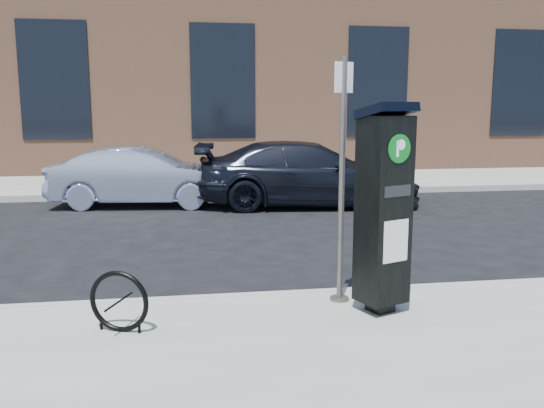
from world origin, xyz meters
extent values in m
plane|color=black|center=(0.00, 0.00, 0.00)|extent=(120.00, 120.00, 0.00)
cube|color=gray|center=(0.00, 14.00, 0.07)|extent=(60.00, 12.00, 0.15)
cube|color=#9E9B93|center=(0.00, -0.02, 0.07)|extent=(60.00, 0.12, 0.16)
cube|color=#9E9B93|center=(0.00, 8.02, 0.07)|extent=(60.00, 0.12, 0.16)
cube|color=#966144|center=(0.00, 17.00, 4.00)|extent=(28.00, 10.00, 8.00)
cube|color=black|center=(-5.00, 11.98, 3.00)|extent=(2.00, 0.06, 3.50)
cube|color=black|center=(0.00, 11.98, 3.00)|extent=(2.00, 0.06, 3.50)
cube|color=black|center=(5.00, 11.98, 3.00)|extent=(2.00, 0.06, 3.50)
cube|color=black|center=(10.00, 11.98, 3.00)|extent=(2.00, 0.06, 3.50)
cube|color=black|center=(0.72, -0.75, 0.21)|extent=(0.29, 0.29, 0.11)
cube|color=black|center=(0.72, -0.75, 1.21)|extent=(0.56, 0.53, 1.90)
cube|color=black|center=(0.72, -0.75, 2.21)|extent=(0.62, 0.59, 0.18)
cylinder|color=#065015|center=(0.80, -0.93, 1.85)|extent=(0.27, 0.12, 0.28)
cube|color=white|center=(0.80, -0.93, 1.85)|extent=(0.10, 0.05, 0.16)
cube|color=silver|center=(0.80, -0.93, 0.93)|extent=(0.29, 0.12, 0.43)
cube|color=black|center=(0.80, -0.93, 1.44)|extent=(0.32, 0.13, 0.11)
cylinder|color=#5F5A54|center=(0.39, -0.36, 0.17)|extent=(0.21, 0.21, 0.03)
cylinder|color=#5F5A54|center=(0.39, -0.36, 1.45)|extent=(0.06, 0.06, 2.61)
cube|color=silver|center=(0.39, -0.36, 2.55)|extent=(0.22, 0.11, 0.31)
torus|color=black|center=(-1.90, -0.91, 0.44)|extent=(0.57, 0.27, 0.60)
cylinder|color=black|center=(-2.08, -0.84, 0.21)|extent=(0.03, 0.03, 0.12)
cylinder|color=black|center=(-1.72, -0.98, 0.21)|extent=(0.03, 0.03, 0.12)
imported|color=#99A6C3|center=(-2.20, 7.02, 0.67)|extent=(4.18, 1.85, 1.33)
imported|color=black|center=(1.53, 6.51, 0.73)|extent=(5.22, 2.56, 1.46)
camera|label=1|loc=(-1.27, -6.24, 2.26)|focal=38.00mm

